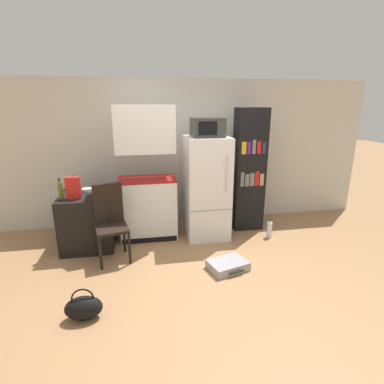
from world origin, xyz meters
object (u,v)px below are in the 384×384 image
object	(u,v)px
microwave	(207,127)
bottle_olive_oil	(60,190)
side_table	(88,220)
chair	(110,217)
kitchen_hutch	(147,180)
suitcase_large_flat	(228,265)
handbag	(84,308)
water_bottle_front	(269,229)
bottle_milk_white	(99,191)
refrigerator	(207,188)
bookshelf	(249,170)
bottle_blue_soda	(75,187)
cereal_box	(73,188)
bowl	(87,190)

from	to	relation	value
microwave	bottle_olive_oil	size ratio (longest dim) A/B	1.58
side_table	chair	bearing A→B (deg)	-50.57
kitchen_hutch	suitcase_large_flat	world-z (taller)	kitchen_hutch
suitcase_large_flat	bottle_olive_oil	bearing A→B (deg)	141.46
handbag	water_bottle_front	world-z (taller)	handbag
bottle_milk_white	refrigerator	bearing A→B (deg)	7.04
side_table	suitcase_large_flat	distance (m)	2.11
bookshelf	suitcase_large_flat	xyz separation A→B (m)	(-0.70, -1.25, -0.93)
water_bottle_front	bottle_olive_oil	bearing A→B (deg)	179.09
refrigerator	water_bottle_front	bearing A→B (deg)	-16.04
bottle_olive_oil	microwave	bearing A→B (deg)	6.26
bottle_milk_white	bottle_blue_soda	size ratio (longest dim) A/B	0.62
microwave	handbag	size ratio (longest dim) A/B	1.27
cereal_box	suitcase_large_flat	distance (m)	2.29
bottle_milk_white	water_bottle_front	xyz separation A→B (m)	(2.52, -0.08, -0.73)
chair	cereal_box	bearing A→B (deg)	139.09
refrigerator	suitcase_large_flat	distance (m)	1.30
microwave	water_bottle_front	distance (m)	1.85
chair	handbag	bearing A→B (deg)	-111.10
bookshelf	cereal_box	distance (m)	2.66
kitchen_hutch	water_bottle_front	world-z (taller)	kitchen_hutch
refrigerator	handbag	world-z (taller)	refrigerator
suitcase_large_flat	refrigerator	bearing A→B (deg)	75.82
kitchen_hutch	suitcase_large_flat	distance (m)	1.74
refrigerator	water_bottle_front	size ratio (longest dim) A/B	5.04
refrigerator	chair	distance (m)	1.51
refrigerator	bookshelf	xyz separation A→B (m)	(0.74, 0.18, 0.20)
bookshelf	water_bottle_front	distance (m)	0.99
bookshelf	bottle_olive_oil	bearing A→B (deg)	-171.82
bottle_milk_white	suitcase_large_flat	world-z (taller)	bottle_milk_white
bottle_blue_soda	bottle_olive_oil	xyz separation A→B (m)	(-0.15, -0.15, 0.00)
bookshelf	bottle_blue_soda	size ratio (longest dim) A/B	6.96
kitchen_hutch	bottle_milk_white	distance (m)	0.73
kitchen_hutch	suitcase_large_flat	size ratio (longest dim) A/B	3.65
side_table	bottle_milk_white	distance (m)	0.53
kitchen_hutch	water_bottle_front	xyz separation A→B (m)	(1.86, -0.37, -0.79)
bottle_milk_white	cereal_box	world-z (taller)	cereal_box
kitchen_hutch	refrigerator	bearing A→B (deg)	-5.95
side_table	bowl	size ratio (longest dim) A/B	5.09
side_table	cereal_box	bearing A→B (deg)	-123.85
chair	bottle_blue_soda	bearing A→B (deg)	127.53
bottle_blue_soda	water_bottle_front	xyz separation A→B (m)	(2.86, -0.19, -0.77)
bookshelf	bottle_milk_white	distance (m)	2.34
side_table	bottle_blue_soda	xyz separation A→B (m)	(-0.13, -0.02, 0.51)
bottle_blue_soda	bottle_milk_white	bearing A→B (deg)	-18.66
kitchen_hutch	microwave	xyz separation A→B (m)	(0.90, -0.10, 0.77)
microwave	chair	bearing A→B (deg)	-161.06
kitchen_hutch	bottle_blue_soda	size ratio (longest dim) A/B	7.10
suitcase_large_flat	bookshelf	bearing A→B (deg)	44.51
kitchen_hutch	suitcase_large_flat	bearing A→B (deg)	-51.21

